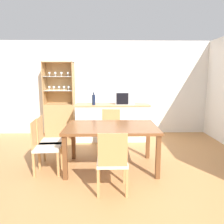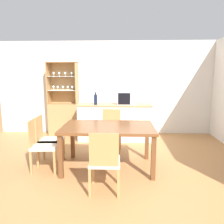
% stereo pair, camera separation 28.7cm
% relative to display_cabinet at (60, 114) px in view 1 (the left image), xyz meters
% --- Properties ---
extents(ground_plane, '(18.00, 18.00, 0.00)m').
position_rel_display_cabinet_xyz_m(ground_plane, '(1.52, -2.41, -0.58)').
color(ground_plane, '#B27A47').
extents(wall_back, '(6.80, 0.06, 2.55)m').
position_rel_display_cabinet_xyz_m(wall_back, '(1.52, 0.22, 0.69)').
color(wall_back, white).
rests_on(wall_back, ground_plane).
extents(kitchen_counter, '(1.84, 0.55, 0.92)m').
position_rel_display_cabinet_xyz_m(kitchen_counter, '(1.42, -0.48, -0.12)').
color(kitchen_counter, silver).
rests_on(kitchen_counter, ground_plane).
extents(display_cabinet, '(0.79, 0.39, 1.98)m').
position_rel_display_cabinet_xyz_m(display_cabinet, '(0.00, 0.00, 0.00)').
color(display_cabinet, tan).
rests_on(display_cabinet, ground_plane).
extents(dining_table, '(1.59, 1.00, 0.77)m').
position_rel_display_cabinet_xyz_m(dining_table, '(1.36, -2.18, 0.10)').
color(dining_table, brown).
rests_on(dining_table, ground_plane).
extents(dining_chair_head_near, '(0.43, 0.43, 0.91)m').
position_rel_display_cabinet_xyz_m(dining_chair_head_near, '(1.36, -3.01, -0.13)').
color(dining_chair_head_near, beige).
rests_on(dining_chair_head_near, ground_plane).
extents(dining_chair_head_far, '(0.46, 0.46, 0.91)m').
position_rel_display_cabinet_xyz_m(dining_chair_head_far, '(1.36, -1.35, -0.13)').
color(dining_chair_head_far, beige).
rests_on(dining_chair_head_far, ground_plane).
extents(dining_chair_side_left_far, '(0.45, 0.45, 0.91)m').
position_rel_display_cabinet_xyz_m(dining_chair_side_left_far, '(0.23, -2.03, -0.13)').
color(dining_chair_side_left_far, beige).
rests_on(dining_chair_side_left_far, ground_plane).
extents(dining_chair_side_left_near, '(0.46, 0.46, 0.91)m').
position_rel_display_cabinet_xyz_m(dining_chair_side_left_near, '(0.23, -2.33, -0.13)').
color(dining_chair_side_left_near, beige).
rests_on(dining_chair_side_left_near, ground_plane).
extents(microwave, '(0.45, 0.39, 0.31)m').
position_rel_display_cabinet_xyz_m(microwave, '(1.72, -0.49, 0.50)').
color(microwave, '#B7BABF').
rests_on(microwave, kitchen_counter).
extents(wine_bottle, '(0.08, 0.08, 0.31)m').
position_rel_display_cabinet_xyz_m(wine_bottle, '(0.96, -0.62, 0.47)').
color(wine_bottle, '#141E38').
rests_on(wine_bottle, kitchen_counter).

